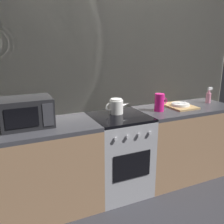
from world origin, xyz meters
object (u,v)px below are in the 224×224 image
Objects in this scene: kettle at (116,106)px; pitcher at (159,102)px; dish_pile at (180,105)px; spray_bottle at (208,97)px; stove_unit at (119,154)px; microwave at (26,112)px.

pitcher reaches higher than kettle.
pitcher is at bearing -12.28° from kettle.
dish_pile is 0.49m from spray_bottle.
stove_unit is 1.10m from microwave.
pitcher is (1.44, -0.06, -0.03)m from microwave.
spray_bottle is (2.25, -0.00, -0.06)m from microwave.
kettle is at bearing 2.59° from microwave.
spray_bottle reaches higher than stove_unit.
dish_pile is (0.82, -0.06, -0.06)m from kettle.
kettle is 0.50m from pitcher.
microwave is 0.95m from kettle.
spray_bottle is (0.48, 0.02, 0.06)m from dish_pile.
pitcher is 0.99× the size of spray_bottle.
stove_unit is 0.54m from kettle.
spray_bottle is at bearing -0.02° from microwave.
dish_pile reaches higher than stove_unit.
microwave is (-0.93, 0.05, 0.59)m from stove_unit.
pitcher is at bearing -1.86° from stove_unit.
stove_unit is 3.16× the size of kettle.
stove_unit is at bearing -96.46° from kettle.
microwave is 1.44m from pitcher.
microwave is at bearing 177.04° from stove_unit.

